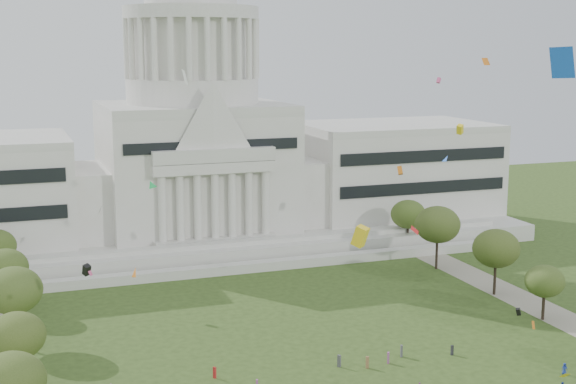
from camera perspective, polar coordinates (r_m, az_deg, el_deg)
capitol at (r=198.79m, az=-6.68°, el=2.81°), size 160.00×64.50×91.30m
path_right at (r=150.16m, az=19.80°, el=-8.90°), size 8.00×160.00×0.04m
row_tree_l_2 at (r=103.53m, az=-19.11°, el=-12.57°), size 8.42×8.42×11.97m
row_tree_l_3 at (r=119.18m, az=-18.76°, el=-9.67°), size 8.12×8.12×11.55m
row_tree_r_3 at (r=149.23m, az=17.79°, el=-6.06°), size 7.01×7.01×9.98m
row_tree_l_4 at (r=136.44m, az=-18.95°, el=-6.64°), size 9.29×9.29×13.21m
row_tree_r_4 at (r=160.99m, az=14.59°, el=-3.91°), size 9.19×9.19×13.06m
row_tree_l_5 at (r=154.62m, az=-19.47°, el=-5.08°), size 8.33×8.33×11.85m
row_tree_r_5 at (r=176.73m, az=10.59°, el=-2.29°), size 9.82×9.82×13.96m
row_tree_r_6 at (r=193.50m, az=8.55°, el=-1.58°), size 8.42×8.42×11.97m
person_0 at (r=127.91m, az=19.07°, el=-11.80°), size 1.03×0.87×1.80m
kite_swarm at (r=103.64m, az=8.33°, el=0.50°), size 88.32×110.90×66.19m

